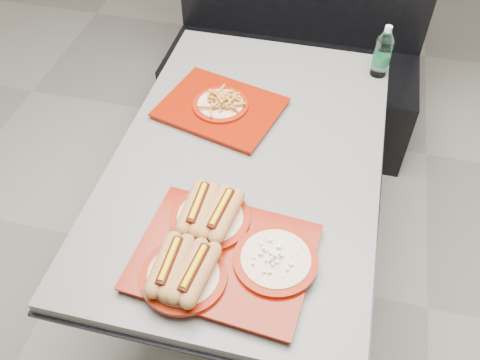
% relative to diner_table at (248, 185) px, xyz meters
% --- Properties ---
extents(ground, '(6.00, 6.00, 0.00)m').
position_rel_diner_table_xyz_m(ground, '(0.00, 0.00, -0.58)').
color(ground, gray).
rests_on(ground, ground).
extents(diner_table, '(0.92, 1.42, 0.75)m').
position_rel_diner_table_xyz_m(diner_table, '(0.00, 0.00, 0.00)').
color(diner_table, black).
rests_on(diner_table, ground).
extents(booth_bench, '(1.30, 0.57, 1.35)m').
position_rel_diner_table_xyz_m(booth_bench, '(0.00, 1.09, -0.18)').
color(booth_bench, black).
rests_on(booth_bench, ground).
extents(tray_near, '(0.53, 0.45, 0.11)m').
position_rel_diner_table_xyz_m(tray_near, '(0.01, -0.43, 0.20)').
color(tray_near, maroon).
rests_on(tray_near, diner_table).
extents(tray_far, '(0.49, 0.43, 0.08)m').
position_rel_diner_table_xyz_m(tray_far, '(-0.15, 0.20, 0.19)').
color(tray_far, maroon).
rests_on(tray_far, diner_table).
extents(water_bottle, '(0.07, 0.07, 0.22)m').
position_rel_diner_table_xyz_m(water_bottle, '(0.41, 0.57, 0.26)').
color(water_bottle, silver).
rests_on(water_bottle, diner_table).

